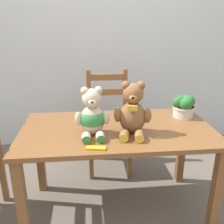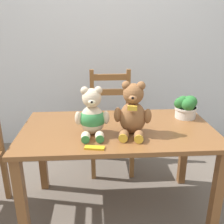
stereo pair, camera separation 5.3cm
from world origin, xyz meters
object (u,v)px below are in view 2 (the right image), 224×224
at_px(wooden_chair_behind, 111,122).
at_px(chocolate_bar, 95,148).
at_px(teddy_bear_left, 92,116).
at_px(teddy_bear_right, 133,112).
at_px(potted_plant, 186,107).

height_order(wooden_chair_behind, chocolate_bar, wooden_chair_behind).
distance_m(wooden_chair_behind, teddy_bear_left, 0.86).
distance_m(teddy_bear_left, teddy_bear_right, 0.26).
distance_m(teddy_bear_right, chocolate_bar, 0.35).
xyz_separation_m(wooden_chair_behind, teddy_bear_right, (0.09, -0.77, 0.38)).
xyz_separation_m(teddy_bear_right, chocolate_bar, (-0.25, -0.20, -0.15)).
bearing_deg(potted_plant, teddy_bear_left, -159.85).
xyz_separation_m(wooden_chair_behind, chocolate_bar, (-0.16, -0.97, 0.24)).
bearing_deg(potted_plant, wooden_chair_behind, 137.08).
bearing_deg(teddy_bear_right, chocolate_bar, 49.60).
bearing_deg(chocolate_bar, wooden_chair_behind, 80.85).
xyz_separation_m(teddy_bear_left, chocolate_bar, (0.01, -0.20, -0.12)).
relative_size(teddy_bear_left, chocolate_bar, 2.76).
height_order(teddy_bear_left, teddy_bear_right, teddy_bear_right).
height_order(wooden_chair_behind, potted_plant, wooden_chair_behind).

